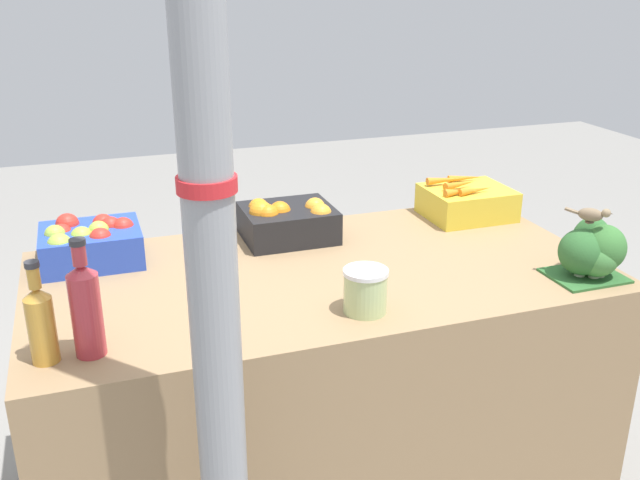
% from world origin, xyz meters
% --- Properties ---
extents(market_table, '(1.78, 0.92, 0.84)m').
position_xyz_m(market_table, '(0.00, 0.00, 0.42)').
color(market_table, '#937551').
rests_on(market_table, ground_plane).
extents(support_pole, '(0.12, 0.12, 2.46)m').
position_xyz_m(support_pole, '(-0.45, -0.66, 1.23)').
color(support_pole, gray).
rests_on(support_pole, ground_plane).
extents(apple_crate, '(0.31, 0.26, 0.15)m').
position_xyz_m(apple_crate, '(-0.67, 0.30, 0.91)').
color(apple_crate, '#2847B7').
rests_on(apple_crate, market_table).
extents(orange_crate, '(0.31, 0.26, 0.15)m').
position_xyz_m(orange_crate, '(-0.02, 0.30, 0.91)').
color(orange_crate, black).
rests_on(orange_crate, market_table).
extents(carrot_crate, '(0.31, 0.26, 0.15)m').
position_xyz_m(carrot_crate, '(0.69, 0.30, 0.90)').
color(carrot_crate, gold).
rests_on(carrot_crate, market_table).
extents(broccoli_pile, '(0.22, 0.18, 0.18)m').
position_xyz_m(broccoli_pile, '(0.76, -0.32, 0.93)').
color(broccoli_pile, '#2D602D').
rests_on(broccoli_pile, market_table).
extents(juice_bottle_amber, '(0.07, 0.07, 0.26)m').
position_xyz_m(juice_bottle_amber, '(-0.80, -0.31, 0.95)').
color(juice_bottle_amber, gold).
rests_on(juice_bottle_amber, market_table).
extents(juice_bottle_ruby, '(0.07, 0.07, 0.30)m').
position_xyz_m(juice_bottle_ruby, '(-0.70, -0.31, 0.97)').
color(juice_bottle_ruby, '#B2333D').
rests_on(juice_bottle_ruby, market_table).
extents(pickle_jar, '(0.12, 0.12, 0.13)m').
position_xyz_m(pickle_jar, '(0.02, -0.31, 0.90)').
color(pickle_jar, '#B2C684').
rests_on(pickle_jar, market_table).
extents(sparrow_bird, '(0.10, 0.11, 0.05)m').
position_xyz_m(sparrow_bird, '(0.74, -0.32, 1.05)').
color(sparrow_bird, '#4C3D2D').
rests_on(sparrow_bird, broccoli_pile).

